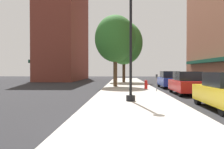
% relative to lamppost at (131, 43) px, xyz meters
% --- Properties ---
extents(ground_plane, '(90.00, 90.00, 0.00)m').
position_rel_lamppost_xyz_m(ground_plane, '(4.16, 12.03, -3.20)').
color(ground_plane, '#232326').
extents(sidewalk_slab, '(4.80, 50.00, 0.12)m').
position_rel_lamppost_xyz_m(sidewalk_slab, '(0.16, 13.03, -3.14)').
color(sidewalk_slab, '#B7B2A8').
rests_on(sidewalk_slab, ground).
extents(building_far_background, '(6.80, 18.00, 19.13)m').
position_rel_lamppost_xyz_m(building_far_background, '(-10.85, 31.03, 6.34)').
color(building_far_background, brown).
rests_on(building_far_background, ground).
extents(lamppost, '(0.48, 0.48, 5.90)m').
position_rel_lamppost_xyz_m(lamppost, '(0.00, 0.00, 0.00)').
color(lamppost, black).
rests_on(lamppost, sidewalk_slab).
extents(fire_hydrant, '(0.33, 0.26, 0.79)m').
position_rel_lamppost_xyz_m(fire_hydrant, '(1.60, 8.28, -2.68)').
color(fire_hydrant, red).
rests_on(fire_hydrant, sidewalk_slab).
extents(parking_meter_near, '(0.14, 0.09, 1.31)m').
position_rel_lamppost_xyz_m(parking_meter_near, '(2.21, 6.17, -2.25)').
color(parking_meter_near, slate).
rests_on(parking_meter_near, sidewalk_slab).
extents(tree_near, '(4.13, 4.13, 7.20)m').
position_rel_lamppost_xyz_m(tree_near, '(-1.17, 11.85, 1.73)').
color(tree_near, '#4C3823').
rests_on(tree_near, sidewalk_slab).
extents(tree_mid, '(5.17, 5.17, 8.37)m').
position_rel_lamppost_xyz_m(tree_mid, '(-0.26, 20.90, 2.30)').
color(tree_mid, '#422D1E').
rests_on(tree_mid, sidewalk_slab).
extents(car_red, '(1.80, 4.30, 1.66)m').
position_rel_lamppost_xyz_m(car_red, '(4.16, 4.86, -2.39)').
color(car_red, black).
rests_on(car_red, ground).
extents(car_blue, '(1.80, 4.30, 1.66)m').
position_rel_lamppost_xyz_m(car_blue, '(4.16, 11.31, -2.39)').
color(car_blue, black).
rests_on(car_blue, ground).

